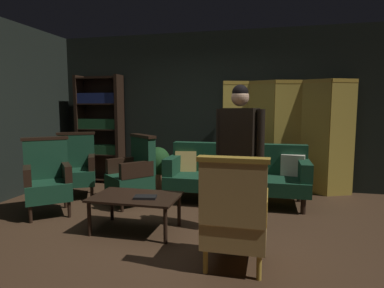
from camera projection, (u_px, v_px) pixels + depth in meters
ground_plane at (176, 233)px, 3.76m from camera, size 10.00×10.00×0.00m
back_wall at (213, 110)px, 5.97m from camera, size 7.20×0.10×2.80m
folding_screen at (287, 135)px, 5.46m from camera, size 2.17×0.26×1.90m
bookshelf at (100, 127)px, 6.25m from camera, size 0.90×0.32×2.05m
velvet_couch at (237, 172)px, 4.98m from camera, size 2.12×0.78×0.88m
coffee_table at (136, 200)px, 3.79m from camera, size 1.00×0.64×0.42m
armchair_gilt_accent at (235, 215)px, 2.89m from camera, size 0.60×0.58×1.04m
armchair_wing_left at (77, 167)px, 5.24m from camera, size 0.79×0.78×1.04m
armchair_wing_right at (47, 178)px, 4.39m from camera, size 0.81×0.81×1.04m
armchair_wing_far at (133, 172)px, 4.82m from camera, size 0.81×0.81×1.04m
standing_figure at (239, 145)px, 3.69m from camera, size 0.56×0.33×1.70m
potted_plant at (158, 165)px, 5.77m from camera, size 0.45×0.45×0.75m
book_black_cloth at (145, 197)px, 3.68m from camera, size 0.27×0.19×0.03m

